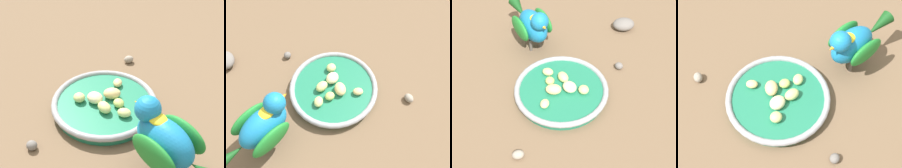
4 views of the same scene
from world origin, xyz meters
TOP-DOWN VIEW (x-y plane):
  - ground_plane at (0.00, 0.00)m, footprint 4.00×4.00m
  - feeding_bowl at (0.03, 0.02)m, footprint 0.24×0.24m
  - apple_piece_0 at (-0.03, 0.04)m, footprint 0.03×0.03m
  - apple_piece_1 at (-0.01, 0.02)m, footprint 0.03×0.03m
  - apple_piece_2 at (0.02, -0.00)m, footprint 0.05×0.05m
  - apple_piece_3 at (0.01, 0.05)m, footprint 0.04×0.04m
  - apple_piece_4 at (0.08, 0.04)m, footprint 0.04×0.04m
  - apple_piece_5 at (0.05, 0.03)m, footprint 0.04×0.04m
  - apple_piece_6 at (0.02, -0.05)m, footprint 0.03×0.03m
  - parrot at (-0.15, 0.13)m, footprint 0.20×0.13m
  - pebble_0 at (0.05, -0.18)m, footprint 0.03×0.03m
  - pebble_1 at (0.10, 0.19)m, footprint 0.02×0.02m

SIDE VIEW (x-z plane):
  - ground_plane at x=0.00m, z-range 0.00..0.00m
  - pebble_1 at x=0.10m, z-range 0.00..0.02m
  - pebble_0 at x=0.05m, z-range 0.00..0.02m
  - feeding_bowl at x=0.03m, z-range 0.00..0.03m
  - apple_piece_6 at x=0.02m, z-range 0.02..0.04m
  - apple_piece_0 at x=-0.03m, z-range 0.02..0.04m
  - apple_piece_1 at x=-0.01m, z-range 0.02..0.04m
  - apple_piece_4 at x=0.08m, z-range 0.02..0.04m
  - apple_piece_3 at x=0.01m, z-range 0.02..0.04m
  - apple_piece_5 at x=0.05m, z-range 0.02..0.04m
  - apple_piece_2 at x=0.02m, z-range 0.02..0.05m
  - parrot at x=-0.15m, z-range 0.01..0.16m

